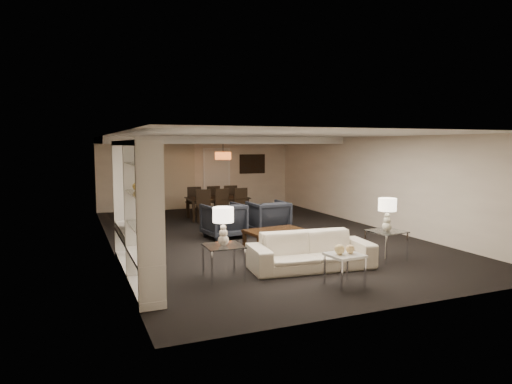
{
  "coord_description": "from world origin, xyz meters",
  "views": [
    {
      "loc": [
        -4.32,
        -10.47,
        2.29
      ],
      "look_at": [
        0.0,
        0.0,
        1.1
      ],
      "focal_mm": 32.0,
      "sensor_mm": 36.0,
      "label": 1
    }
  ],
  "objects_px": {
    "armchair_left": "(224,220)",
    "chair_fl": "(193,202)",
    "side_table_right": "(386,245)",
    "vase_amber": "(138,185)",
    "coffee_table": "(275,240)",
    "dining_table": "(218,208)",
    "floor_lamp": "(136,192)",
    "side_table_left": "(223,262)",
    "pendant_light": "(223,156)",
    "vase_blue": "(144,221)",
    "chair_nl": "(205,207)",
    "chair_nr": "(243,205)",
    "table_lamp_right": "(387,215)",
    "marble_table": "(344,270)",
    "sofa": "(311,251)",
    "chair_fm": "(211,201)",
    "chair_nm": "(224,206)",
    "chair_fr": "(229,200)",
    "armchair_right": "(268,217)",
    "floor_speaker": "(132,232)",
    "television": "(132,213)",
    "table_lamp_left": "(223,226)"
  },
  "relations": [
    {
      "from": "armchair_left",
      "to": "chair_fl",
      "type": "distance_m",
      "value": 3.43
    },
    {
      "from": "side_table_right",
      "to": "vase_amber",
      "type": "xyz_separation_m",
      "value": [
        -4.77,
        0.1,
        1.36
      ]
    },
    {
      "from": "coffee_table",
      "to": "dining_table",
      "type": "distance_m",
      "value": 4.48
    },
    {
      "from": "floor_lamp",
      "to": "side_table_left",
      "type": "bearing_deg",
      "value": -86.81
    },
    {
      "from": "pendant_light",
      "to": "vase_blue",
      "type": "xyz_separation_m",
      "value": [
        -3.61,
        -7.11,
        -0.78
      ]
    },
    {
      "from": "side_table_left",
      "to": "chair_nl",
      "type": "bearing_deg",
      "value": 77.24
    },
    {
      "from": "armchair_left",
      "to": "chair_fl",
      "type": "height_order",
      "value": "chair_fl"
    },
    {
      "from": "vase_blue",
      "to": "chair_nr",
      "type": "xyz_separation_m",
      "value": [
        3.8,
        5.8,
        -0.66
      ]
    },
    {
      "from": "armchair_left",
      "to": "table_lamp_right",
      "type": "xyz_separation_m",
      "value": [
        2.3,
        -3.3,
        0.48
      ]
    },
    {
      "from": "coffee_table",
      "to": "marble_table",
      "type": "height_order",
      "value": "marble_table"
    },
    {
      "from": "dining_table",
      "to": "sofa",
      "type": "bearing_deg",
      "value": -88.75
    },
    {
      "from": "armchair_left",
      "to": "chair_fm",
      "type": "distance_m",
      "value": 3.5
    },
    {
      "from": "marble_table",
      "to": "chair_nr",
      "type": "height_order",
      "value": "chair_nr"
    },
    {
      "from": "side_table_left",
      "to": "marble_table",
      "type": "relative_size",
      "value": 1.2
    },
    {
      "from": "chair_nm",
      "to": "chair_nr",
      "type": "distance_m",
      "value": 0.6
    },
    {
      "from": "table_lamp_right",
      "to": "chair_nl",
      "type": "relative_size",
      "value": 0.67
    },
    {
      "from": "side_table_right",
      "to": "chair_fl",
      "type": "bearing_deg",
      "value": 107.9
    },
    {
      "from": "vase_amber",
      "to": "chair_fl",
      "type": "distance_m",
      "value": 7.21
    },
    {
      "from": "side_table_left",
      "to": "vase_amber",
      "type": "xyz_separation_m",
      "value": [
        -1.37,
        0.1,
        1.36
      ]
    },
    {
      "from": "sofa",
      "to": "floor_lamp",
      "type": "relative_size",
      "value": 1.49
    },
    {
      "from": "dining_table",
      "to": "chair_fr",
      "type": "distance_m",
      "value": 0.9
    },
    {
      "from": "chair_nm",
      "to": "vase_amber",
      "type": "bearing_deg",
      "value": -122.97
    },
    {
      "from": "marble_table",
      "to": "dining_table",
      "type": "xyz_separation_m",
      "value": [
        0.13,
        7.17,
        0.07
      ]
    },
    {
      "from": "pendant_light",
      "to": "sofa",
      "type": "distance_m",
      "value": 6.94
    },
    {
      "from": "side_table_left",
      "to": "chair_fm",
      "type": "relative_size",
      "value": 0.65
    },
    {
      "from": "armchair_right",
      "to": "floor_speaker",
      "type": "distance_m",
      "value": 3.83
    },
    {
      "from": "coffee_table",
      "to": "chair_fr",
      "type": "bearing_deg",
      "value": 81.91
    },
    {
      "from": "vase_amber",
      "to": "dining_table",
      "type": "xyz_separation_m",
      "value": [
        3.2,
        5.97,
        -1.33
      ]
    },
    {
      "from": "armchair_left",
      "to": "chair_fr",
      "type": "distance_m",
      "value": 3.67
    },
    {
      "from": "coffee_table",
      "to": "table_lamp_right",
      "type": "height_order",
      "value": "table_lamp_right"
    },
    {
      "from": "marble_table",
      "to": "floor_lamp",
      "type": "bearing_deg",
      "value": 103.8
    },
    {
      "from": "chair_nl",
      "to": "chair_nr",
      "type": "relative_size",
      "value": 1.0
    },
    {
      "from": "chair_nl",
      "to": "chair_nr",
      "type": "bearing_deg",
      "value": 6.58
    },
    {
      "from": "chair_fm",
      "to": "chair_fr",
      "type": "distance_m",
      "value": 0.6
    },
    {
      "from": "floor_speaker",
      "to": "television",
      "type": "bearing_deg",
      "value": -98.42
    },
    {
      "from": "television",
      "to": "chair_fr",
      "type": "xyz_separation_m",
      "value": [
        3.77,
        5.57,
        -0.56
      ]
    },
    {
      "from": "table_lamp_right",
      "to": "chair_nr",
      "type": "distance_m",
      "value": 5.53
    },
    {
      "from": "coffee_table",
      "to": "dining_table",
      "type": "height_order",
      "value": "dining_table"
    },
    {
      "from": "vase_amber",
      "to": "side_table_left",
      "type": "bearing_deg",
      "value": -4.16
    },
    {
      "from": "armchair_right",
      "to": "marble_table",
      "type": "bearing_deg",
      "value": 80.55
    },
    {
      "from": "pendant_light",
      "to": "table_lamp_left",
      "type": "xyz_separation_m",
      "value": [
        -2.24,
        -6.74,
        -1.01
      ]
    },
    {
      "from": "chair_nl",
      "to": "chair_fm",
      "type": "xyz_separation_m",
      "value": [
        0.6,
        1.3,
        0.0
      ]
    },
    {
      "from": "chair_nl",
      "to": "chair_nm",
      "type": "relative_size",
      "value": 1.0
    },
    {
      "from": "television",
      "to": "vase_blue",
      "type": "height_order",
      "value": "television"
    },
    {
      "from": "coffee_table",
      "to": "dining_table",
      "type": "bearing_deg",
      "value": 88.36
    },
    {
      "from": "table_lamp_right",
      "to": "chair_nm",
      "type": "distance_m",
      "value": 5.66
    },
    {
      "from": "sofa",
      "to": "vase_blue",
      "type": "bearing_deg",
      "value": -167.42
    },
    {
      "from": "table_lamp_right",
      "to": "side_table_right",
      "type": "bearing_deg",
      "value": 0.0
    },
    {
      "from": "dining_table",
      "to": "chair_fl",
      "type": "distance_m",
      "value": 0.9
    },
    {
      "from": "chair_fr",
      "to": "vase_blue",
      "type": "bearing_deg",
      "value": 66.71
    }
  ]
}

